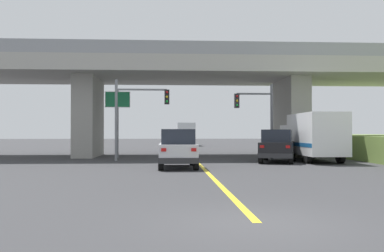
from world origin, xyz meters
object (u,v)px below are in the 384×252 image
Objects in this scene: traffic_signal_nearside at (259,112)px; highway_sign at (118,107)px; box_truck at (313,136)px; traffic_signal_farside at (135,109)px; suv_lead at (178,149)px; suv_crossing at (277,146)px; semi_truck_distant at (185,134)px.

traffic_signal_nearside reaches higher than highway_sign.
traffic_signal_nearside reaches higher than box_truck.
highway_sign is (-9.73, 2.85, 0.49)m from traffic_signal_nearside.
traffic_signal_nearside is 0.96× the size of traffic_signal_farside.
suv_lead and suv_crossing have the same top height.
suv_crossing is 0.68× the size of semi_truck_distant.
box_truck is 1.35× the size of traffic_signal_farside.
box_truck is at bearing -18.57° from highway_sign.
suv_lead is 8.57m from traffic_signal_nearside.
semi_truck_distant is (6.10, 27.07, -2.10)m from highway_sign.
semi_truck_distant reaches higher than suv_lead.
suv_crossing is at bearing -26.09° from highway_sign.
traffic_signal_farside is (-2.63, 5.74, 2.39)m from suv_lead.
suv_lead is 0.90× the size of suv_crossing.
semi_truck_distant is at bearing 86.87° from suv_lead.
highway_sign is at bearing 163.69° from traffic_signal_nearside.
highway_sign is at bearing 172.49° from suv_crossing.
box_truck is 1.03× the size of semi_truck_distant.
traffic_signal_farside is at bearing -173.40° from suv_crossing.
suv_lead is at bearing -65.37° from traffic_signal_farside.
suv_lead is 0.86× the size of highway_sign.
traffic_signal_farside is (-8.23, -0.36, 0.19)m from traffic_signal_nearside.
suv_lead is 0.61× the size of semi_truck_distant.
highway_sign is at bearing -102.70° from semi_truck_distant.
box_truck reaches higher than suv_crossing.
semi_truck_distant is at bearing 102.22° from box_truck.
traffic_signal_nearside is 8.24m from traffic_signal_farside.
semi_truck_distant is at bearing 81.36° from traffic_signal_farside.
suv_crossing is 0.96× the size of highway_sign.
traffic_signal_farside is 3.56m from highway_sign.
highway_sign reaches higher than box_truck.
semi_truck_distant reaches higher than suv_crossing.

